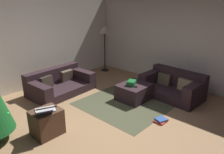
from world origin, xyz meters
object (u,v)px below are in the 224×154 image
object	(u,v)px
couch_right	(173,86)
side_table	(47,122)
laptop	(46,109)
tv_remote	(134,86)
book_stack	(161,120)
corner_lamp	(105,33)
ottoman	(134,92)
couch_left	(59,84)
gift_box	(131,83)

from	to	relation	value
couch_right	side_table	size ratio (longest dim) A/B	3.00
laptop	tv_remote	bearing A→B (deg)	-7.45
couch_right	book_stack	world-z (taller)	couch_right
laptop	side_table	bearing A→B (deg)	67.13
tv_remote	book_stack	world-z (taller)	tv_remote
side_table	laptop	xyz separation A→B (m)	(-0.02, -0.06, 0.30)
couch_right	corner_lamp	bearing A→B (deg)	-3.80
couch_right	ottoman	distance (m)	1.06
side_table	laptop	distance (m)	0.31
couch_left	laptop	xyz separation A→B (m)	(-1.35, -1.60, 0.31)
gift_box	corner_lamp	world-z (taller)	corner_lamp
couch_right	tv_remote	size ratio (longest dim) A/B	9.74
couch_left	gift_box	size ratio (longest dim) A/B	6.83
gift_box	side_table	xyz separation A→B (m)	(-2.26, 0.22, -0.21)
couch_left	side_table	size ratio (longest dim) A/B	3.32
tv_remote	couch_right	bearing A→B (deg)	-45.82
tv_remote	side_table	bearing A→B (deg)	154.22
couch_left	ottoman	world-z (taller)	couch_left
gift_box	couch_right	bearing A→B (deg)	-36.00
corner_lamp	couch_left	bearing A→B (deg)	-169.33
tv_remote	laptop	distance (m)	2.25
ottoman	gift_box	world-z (taller)	gift_box
couch_left	ottoman	size ratio (longest dim) A/B	2.22
book_stack	couch_left	bearing A→B (deg)	100.18
side_table	corner_lamp	bearing A→B (deg)	29.04
couch_left	side_table	bearing A→B (deg)	46.59
couch_right	gift_box	xyz separation A→B (m)	(-0.92, 0.67, 0.18)
gift_box	corner_lamp	distance (m)	2.68
couch_left	tv_remote	bearing A→B (deg)	112.09
couch_left	laptop	world-z (taller)	laptop
side_table	corner_lamp	xyz separation A→B (m)	(3.54, 1.96, 1.09)
gift_box	side_table	bearing A→B (deg)	174.37
gift_box	side_table	size ratio (longest dim) A/B	0.49
ottoman	corner_lamp	world-z (taller)	corner_lamp
book_stack	corner_lamp	world-z (taller)	corner_lamp
couch_left	corner_lamp	world-z (taller)	corner_lamp
gift_box	corner_lamp	bearing A→B (deg)	59.77
tv_remote	laptop	world-z (taller)	laptop
book_stack	tv_remote	bearing A→B (deg)	70.07
side_table	tv_remote	bearing A→B (deg)	-9.00
tv_remote	corner_lamp	xyz separation A→B (m)	(1.33, 2.31, 0.93)
couch_right	tv_remote	xyz separation A→B (m)	(-0.98, 0.54, 0.14)
tv_remote	laptop	bearing A→B (deg)	155.77
gift_box	book_stack	world-z (taller)	gift_box
couch_left	corner_lamp	bearing A→B (deg)	-172.16
gift_box	tv_remote	distance (m)	0.15
gift_box	laptop	size ratio (longest dim) A/B	0.50
couch_left	book_stack	size ratio (longest dim) A/B	6.12
side_table	ottoman	bearing A→B (deg)	-6.40
laptop	ottoman	bearing A→B (deg)	-4.94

